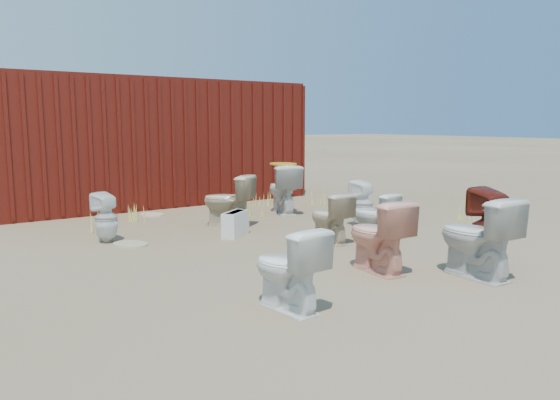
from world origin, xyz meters
TOP-DOWN VIEW (x-y plane):
  - ground at (0.00, 0.00)m, footprint 100.00×100.00m
  - shipping_container at (0.00, 5.20)m, footprint 6.00×2.40m
  - toilet_front_a at (-1.55, -1.71)m, footprint 0.47×0.74m
  - toilet_front_pink at (-0.06, -1.29)m, footprint 0.51×0.81m
  - toilet_front_c at (0.60, -2.03)m, footprint 0.52×0.86m
  - toilet_front_maroon at (1.13, -1.83)m, footprint 0.45×0.46m
  - toilet_front_e at (1.07, -0.12)m, footprint 0.46×0.68m
  - toilet_back_a at (-1.97, 1.81)m, footprint 0.37×0.38m
  - toilet_back_beige_left at (-0.08, 1.87)m, footprint 0.81×0.89m
  - toilet_back_beige_right at (0.46, 0.11)m, footprint 0.41×0.67m
  - toilet_back_yellowlid at (1.32, 2.38)m, footprint 0.71×0.95m
  - toilet_back_e at (1.58, 0.66)m, footprint 0.36×0.37m
  - yellow_lid at (1.32, 2.38)m, footprint 0.43×0.54m
  - loose_tank at (-0.37, 1.16)m, footprint 0.53×0.45m
  - loose_lid_near at (-1.77, 1.48)m, footprint 0.55×0.61m
  - loose_lid_far at (-0.66, 3.50)m, footprint 0.47×0.54m
  - weed_clump_a at (-1.84, 2.71)m, footprint 0.36×0.36m
  - weed_clump_b at (0.64, 2.28)m, footprint 0.32×0.32m
  - weed_clump_c at (2.43, 2.71)m, footprint 0.36×0.36m
  - weed_clump_d at (-1.09, 3.17)m, footprint 0.30×0.30m
  - weed_clump_e at (1.52, 3.28)m, footprint 0.34×0.34m
  - weed_clump_f at (3.31, 0.11)m, footprint 0.28×0.28m

SIDE VIEW (x-z plane):
  - ground at x=0.00m, z-range 0.00..0.00m
  - loose_lid_near at x=-1.77m, z-range 0.00..0.02m
  - loose_lid_far at x=-0.66m, z-range 0.00..0.02m
  - weed_clump_f at x=3.31m, z-range 0.00..0.21m
  - weed_clump_b at x=0.64m, z-range 0.00..0.26m
  - weed_clump_d at x=-1.09m, z-range 0.00..0.27m
  - weed_clump_e at x=1.52m, z-range 0.00..0.28m
  - weed_clump_a at x=-1.84m, z-range 0.00..0.29m
  - weed_clump_c at x=2.43m, z-range 0.00..0.30m
  - loose_tank at x=-0.37m, z-range 0.00..0.35m
  - toilet_front_e at x=1.07m, z-range 0.00..0.65m
  - toilet_back_a at x=-1.97m, z-range 0.00..0.67m
  - toilet_back_beige_right at x=0.46m, z-range 0.00..0.67m
  - toilet_back_e at x=1.58m, z-range 0.00..0.72m
  - toilet_front_a at x=-1.55m, z-range 0.00..0.72m
  - toilet_front_pink at x=-0.06m, z-range 0.00..0.79m
  - toilet_back_beige_left at x=-0.08m, z-range 0.00..0.80m
  - toilet_front_c at x=0.60m, z-range 0.00..0.85m
  - toilet_back_yellowlid at x=1.32m, z-range 0.00..0.86m
  - toilet_front_maroon at x=1.13m, z-range 0.00..0.87m
  - yellow_lid at x=1.32m, z-range 0.86..0.88m
  - shipping_container at x=0.00m, z-range 0.00..2.40m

